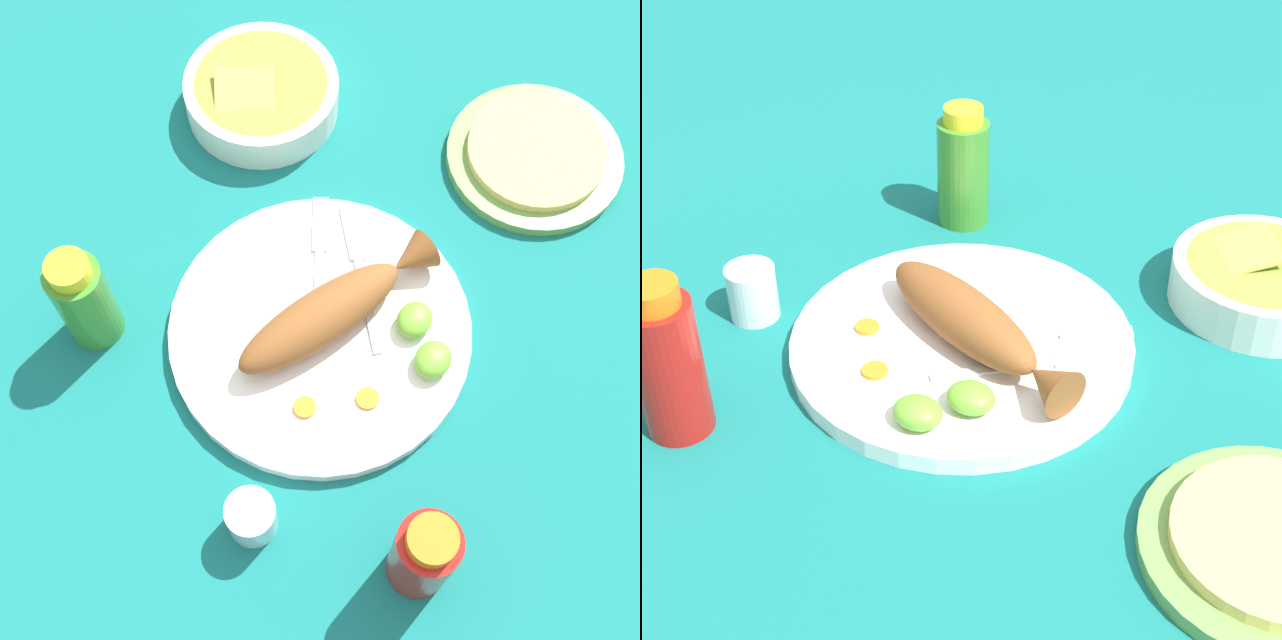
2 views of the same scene
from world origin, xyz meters
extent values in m
plane|color=#146B66|center=(0.00, 0.00, 0.00)|extent=(4.00, 4.00, 0.00)
cylinder|color=white|center=(0.00, 0.00, 0.01)|extent=(0.33, 0.33, 0.02)
ellipsoid|color=brown|center=(0.00, 0.00, 0.04)|extent=(0.21, 0.13, 0.05)
cone|color=brown|center=(-0.11, 0.05, 0.04)|extent=(0.06, 0.06, 0.05)
cube|color=silver|center=(-0.03, -0.02, 0.02)|extent=(0.10, 0.07, 0.00)
cube|color=silver|center=(-0.11, -0.07, 0.02)|extent=(0.07, 0.05, 0.00)
cube|color=silver|center=(-0.05, 0.03, 0.02)|extent=(0.09, 0.08, 0.00)
cube|color=silver|center=(-0.12, -0.03, 0.02)|extent=(0.06, 0.06, 0.00)
cylinder|color=orange|center=(0.09, 0.03, 0.02)|extent=(0.02, 0.02, 0.00)
cylinder|color=orange|center=(0.04, 0.08, 0.02)|extent=(0.02, 0.02, 0.00)
ellipsoid|color=#6BB233|center=(-0.03, 0.12, 0.03)|extent=(0.04, 0.04, 0.02)
ellipsoid|color=#6BB233|center=(-0.06, 0.08, 0.03)|extent=(0.04, 0.04, 0.02)
cylinder|color=#B21914|center=(0.16, 0.21, 0.07)|extent=(0.06, 0.06, 0.13)
cylinder|color=orange|center=(0.16, 0.21, 0.14)|extent=(0.04, 0.04, 0.02)
cylinder|color=#3D8428|center=(0.12, -0.21, 0.06)|extent=(0.06, 0.06, 0.12)
cylinder|color=yellow|center=(0.12, -0.21, 0.13)|extent=(0.04, 0.04, 0.02)
cylinder|color=silver|center=(0.21, 0.05, 0.03)|extent=(0.05, 0.05, 0.06)
cylinder|color=white|center=(0.21, 0.05, 0.01)|extent=(0.04, 0.04, 0.03)
cylinder|color=white|center=(-0.22, -0.22, 0.02)|extent=(0.19, 0.19, 0.05)
cylinder|color=olive|center=(-0.22, -0.22, 0.04)|extent=(0.16, 0.16, 0.02)
cube|color=gold|center=(-0.19, -0.22, 0.05)|extent=(0.11, 0.10, 0.02)
cylinder|color=#6B9E4C|center=(-0.33, 0.09, 0.01)|extent=(0.21, 0.21, 0.01)
cylinder|color=#E0C666|center=(-0.33, 0.09, 0.02)|extent=(0.16, 0.16, 0.01)
camera|label=1|loc=(0.33, 0.21, 0.89)|focal=50.00mm
camera|label=2|loc=(-0.37, 0.63, 0.59)|focal=55.00mm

